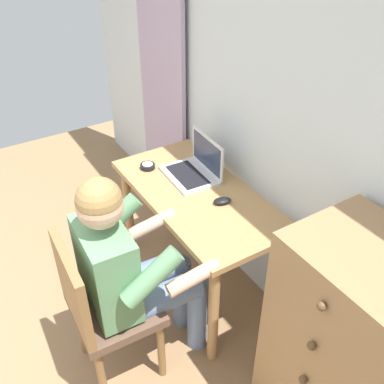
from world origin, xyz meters
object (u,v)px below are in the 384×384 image
at_px(desk, 198,209).
at_px(computer_mouse, 222,201).
at_px(laptop, 195,168).
at_px(desk_clock, 148,166).
at_px(person_seated, 133,266).
at_px(dresser, 347,351).
at_px(chair, 100,306).

distance_m(desk, computer_mouse, 0.22).
relative_size(laptop, desk_clock, 3.92).
xyz_separation_m(desk, desk_clock, (-0.38, -0.12, 0.14)).
bearing_deg(desk, computer_mouse, 20.41).
distance_m(person_seated, desk_clock, 0.79).
xyz_separation_m(laptop, computer_mouse, (0.32, -0.03, -0.04)).
height_order(person_seated, desk_clock, person_seated).
bearing_deg(laptop, computer_mouse, -4.64).
distance_m(dresser, person_seated, 1.02).
bearing_deg(desk, dresser, 2.82).
distance_m(chair, person_seated, 0.26).
xyz_separation_m(desk, laptop, (-0.16, 0.08, 0.17)).
distance_m(chair, computer_mouse, 0.84).
bearing_deg(chair, person_seated, 87.64).
bearing_deg(desk, desk_clock, -162.01).
bearing_deg(chair, laptop, 118.30).
bearing_deg(person_seated, desk, 117.59).
height_order(chair, person_seated, person_seated).
height_order(dresser, laptop, dresser).
relative_size(computer_mouse, desk_clock, 1.11).
bearing_deg(person_seated, computer_mouse, 102.00).
height_order(laptop, computer_mouse, laptop).
height_order(chair, computer_mouse, chair).
height_order(dresser, computer_mouse, dresser).
bearing_deg(desk_clock, desk, 17.99).
bearing_deg(dresser, computer_mouse, 179.74).
height_order(person_seated, computer_mouse, person_seated).
bearing_deg(person_seated, laptop, 125.24).
relative_size(chair, desk_clock, 9.89).
bearing_deg(computer_mouse, chair, -66.39).
distance_m(chair, desk_clock, 0.93).
relative_size(desk, chair, 1.28).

